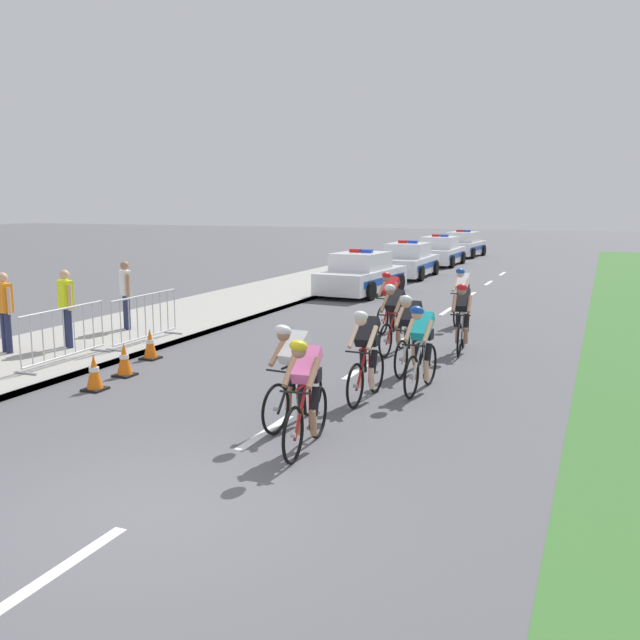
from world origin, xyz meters
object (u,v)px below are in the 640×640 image
(cyclist_lead, at_px, (306,392))
(police_car_nearest, at_px, (362,275))
(cyclist_second, at_px, (293,372))
(cyclist_eighth, at_px, (390,301))
(police_car_furthest, at_px, (463,245))
(cyclist_sixth, at_px, (394,317))
(police_car_second, at_px, (408,261))
(traffic_cone_far, at_px, (124,360))
(traffic_cone_near, at_px, (94,373))
(cyclist_seventh, at_px, (462,317))
(traffic_cone_mid, at_px, (150,344))
(spectator_back, at_px, (126,290))
(cyclist_fourth, at_px, (421,347))
(spectator_middle, at_px, (5,307))
(cyclist_ninth, at_px, (462,296))
(crowd_barrier_rear, at_px, (145,319))
(cyclist_fifth, at_px, (410,332))
(crowd_barrier_middle, at_px, (64,336))
(police_car_third, at_px, (440,252))
(cyclist_third, at_px, (366,353))
(spectator_closest, at_px, (66,303))

(cyclist_lead, relative_size, police_car_nearest, 0.38)
(cyclist_second, relative_size, cyclist_eighth, 1.00)
(police_car_furthest, bearing_deg, cyclist_second, -83.38)
(cyclist_eighth, bearing_deg, cyclist_sixth, -71.50)
(police_car_second, xyz_separation_m, traffic_cone_far, (-0.28, -19.05, -0.37))
(traffic_cone_near, bearing_deg, cyclist_second, -6.06)
(cyclist_second, bearing_deg, police_car_second, 100.60)
(cyclist_seventh, bearing_deg, cyclist_lead, -95.99)
(traffic_cone_mid, distance_m, spectator_back, 3.17)
(cyclist_lead, height_order, cyclist_sixth, same)
(cyclist_fourth, bearing_deg, traffic_cone_mid, 176.50)
(spectator_middle, bearing_deg, cyclist_eighth, 42.31)
(cyclist_ninth, xyz_separation_m, spectator_middle, (-7.96, -7.57, 0.30))
(police_car_furthest, bearing_deg, cyclist_ninth, -79.32)
(cyclist_eighth, xyz_separation_m, crowd_barrier_rear, (-4.52, -3.87, -0.14))
(cyclist_second, xyz_separation_m, cyclist_fifth, (0.75, 3.68, 0.00))
(police_car_furthest, xyz_separation_m, crowd_barrier_middle, (-1.76, -31.53, -0.03))
(cyclist_lead, height_order, traffic_cone_near, cyclist_lead)
(cyclist_sixth, bearing_deg, traffic_cone_far, -136.88)
(cyclist_sixth, height_order, police_car_second, police_car_second)
(cyclist_sixth, height_order, police_car_third, police_car_third)
(cyclist_eighth, xyz_separation_m, cyclist_ninth, (1.47, 1.66, 0.00))
(police_car_second, bearing_deg, cyclist_second, -79.40)
(police_car_second, bearing_deg, cyclist_third, -76.86)
(cyclist_lead, distance_m, crowd_barrier_middle, 6.65)
(traffic_cone_mid, bearing_deg, police_car_second, 87.75)
(police_car_furthest, height_order, spectator_back, spectator_back)
(cyclist_seventh, relative_size, traffic_cone_far, 2.69)
(cyclist_second, distance_m, spectator_back, 8.37)
(police_car_nearest, distance_m, spectator_back, 9.79)
(cyclist_eighth, bearing_deg, traffic_cone_near, -113.34)
(cyclist_third, height_order, spectator_closest, spectator_closest)
(cyclist_sixth, relative_size, traffic_cone_near, 2.69)
(cyclist_fourth, xyz_separation_m, crowd_barrier_rear, (-6.62, 1.33, -0.14))
(cyclist_seventh, xyz_separation_m, crowd_barrier_middle, (-6.90, -4.35, -0.14))
(police_car_nearest, height_order, traffic_cone_mid, police_car_nearest)
(cyclist_sixth, height_order, crowd_barrier_rear, cyclist_sixth)
(police_car_third, bearing_deg, traffic_cone_far, -90.62)
(cyclist_eighth, bearing_deg, spectator_back, -155.31)
(cyclist_ninth, relative_size, traffic_cone_far, 2.69)
(police_car_nearest, height_order, spectator_closest, spectator_closest)
(cyclist_third, bearing_deg, police_car_nearest, 109.17)
(police_car_third, xyz_separation_m, traffic_cone_mid, (-0.69, -23.96, -0.37))
(cyclist_ninth, distance_m, police_car_furthest, 24.15)
(cyclist_third, distance_m, police_car_nearest, 13.44)
(police_car_nearest, height_order, police_car_second, same)
(spectator_closest, relative_size, spectator_middle, 1.00)
(cyclist_eighth, relative_size, spectator_closest, 1.03)
(police_car_third, bearing_deg, traffic_cone_near, -90.26)
(crowd_barrier_middle, bearing_deg, spectator_back, 108.64)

